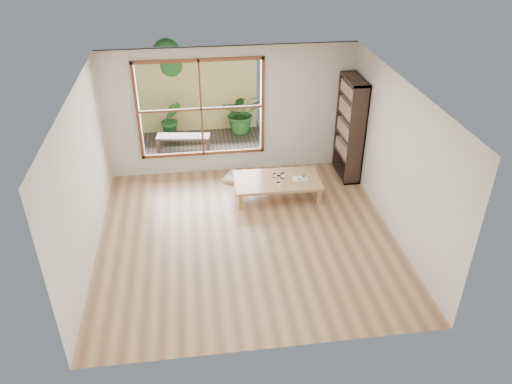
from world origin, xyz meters
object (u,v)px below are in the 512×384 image
Objects in this scene: garden_bench at (183,138)px; bookshelf at (350,129)px; low_table at (277,181)px; food_tray at (301,178)px.

bookshelf is at bearing -16.75° from garden_bench.
low_table is at bearing -157.20° from bookshelf.
low_table is 2.79m from garden_bench.
garden_bench reaches higher than low_table.
bookshelf is 1.48m from food_tray.
bookshelf is 3.72m from garden_bench.
food_tray is 3.13m from garden_bench.
food_tray is (-1.12, -0.72, -0.65)m from bookshelf.
low_table is 1.36× the size of garden_bench.
garden_bench is (-2.21, 2.22, -0.04)m from food_tray.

